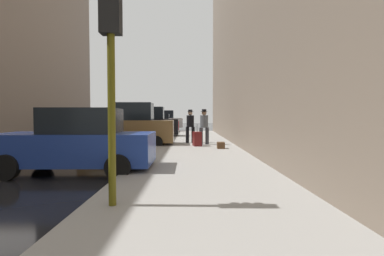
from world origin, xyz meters
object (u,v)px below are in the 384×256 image
at_px(parked_white_van, 163,121).
at_px(fire_hydrant, 166,136).
at_px(parked_black_suv, 147,124).
at_px(pedestrian_with_fedora, 190,124).
at_px(traffic_light, 111,40).
at_px(parked_bronze_suv, 129,127).
at_px(parked_red_hatchback, 158,124).
at_px(rolling_suitcase, 197,139).
at_px(parked_blue_sedan, 77,142).
at_px(duffel_bag, 221,145).
at_px(pedestrian_with_beanie, 204,125).

relative_size(parked_white_van, fire_hydrant, 6.62).
distance_m(parked_black_suv, pedestrian_with_fedora, 6.52).
relative_size(parked_black_suv, fire_hydrant, 6.60).
bearing_deg(fire_hydrant, traffic_light, -89.75).
xyz_separation_m(parked_white_van, traffic_light, (1.85, -30.12, 1.73)).
xyz_separation_m(parked_bronze_suv, parked_red_hatchback, (0.00, 13.60, -0.18)).
distance_m(parked_bronze_suv, parked_red_hatchback, 13.61).
distance_m(pedestrian_with_fedora, rolling_suitcase, 1.89).
xyz_separation_m(fire_hydrant, pedestrian_with_fedora, (1.31, -0.39, 0.64)).
height_order(parked_red_hatchback, pedestrian_with_fedora, pedestrian_with_fedora).
bearing_deg(parked_blue_sedan, parked_black_suv, 90.00).
xyz_separation_m(parked_blue_sedan, parked_red_hatchback, (-0.00, 20.60, 0.00)).
relative_size(parked_white_van, duffel_bag, 10.59).
distance_m(traffic_light, duffel_bag, 9.13).
distance_m(traffic_light, rolling_suitcase, 9.94).
relative_size(parked_black_suv, rolling_suitcase, 4.47).
xyz_separation_m(parked_blue_sedan, pedestrian_with_beanie, (3.81, 6.86, 0.29)).
height_order(fire_hydrant, rolling_suitcase, rolling_suitcase).
relative_size(traffic_light, duffel_bag, 8.18).
bearing_deg(parked_black_suv, parked_blue_sedan, -90.00).
height_order(parked_white_van, duffel_bag, parked_white_van).
xyz_separation_m(parked_black_suv, pedestrian_with_beanie, (3.81, -6.68, 0.10)).
relative_size(parked_red_hatchback, duffel_bag, 9.67).
relative_size(fire_hydrant, pedestrian_with_fedora, 0.40).
bearing_deg(parked_black_suv, pedestrian_with_beanie, -60.27).
bearing_deg(parked_red_hatchback, parked_bronze_suv, -90.00).
xyz_separation_m(parked_blue_sedan, fire_hydrant, (1.80, 8.21, -0.35)).
bearing_deg(parked_black_suv, parked_bronze_suv, -90.00).
xyz_separation_m(parked_bronze_suv, duffel_bag, (4.46, -2.08, -0.74)).
bearing_deg(duffel_bag, parked_red_hatchback, 105.87).
xyz_separation_m(fire_hydrant, pedestrian_with_beanie, (2.01, -1.34, 0.64)).
height_order(parked_blue_sedan, parked_red_hatchback, same).
distance_m(parked_black_suv, pedestrian_with_beanie, 7.69).
bearing_deg(rolling_suitcase, traffic_light, -99.44).
distance_m(parked_bronze_suv, pedestrian_with_fedora, 3.22).
bearing_deg(fire_hydrant, pedestrian_with_fedora, -16.60).
xyz_separation_m(parked_black_suv, rolling_suitcase, (3.44, -7.47, -0.54)).
bearing_deg(traffic_light, pedestrian_with_beanie, 79.27).
relative_size(parked_blue_sedan, duffel_bag, 9.57).
bearing_deg(pedestrian_with_beanie, parked_white_van, 100.91).
relative_size(parked_bronze_suv, rolling_suitcase, 4.47).
height_order(parked_bronze_suv, pedestrian_with_fedora, parked_bronze_suv).
bearing_deg(parked_red_hatchback, fire_hydrant, -81.72).
xyz_separation_m(pedestrian_with_beanie, pedestrian_with_fedora, (-0.70, 0.95, 0.00)).
bearing_deg(fire_hydrant, parked_black_suv, 108.68).
bearing_deg(duffel_bag, rolling_suitcase, 131.64).
xyz_separation_m(parked_bronze_suv, pedestrian_with_fedora, (3.12, 0.82, 0.10)).
bearing_deg(fire_hydrant, rolling_suitcase, -52.59).
relative_size(pedestrian_with_beanie, pedestrian_with_fedora, 1.00).
bearing_deg(rolling_suitcase, parked_white_van, 99.49).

